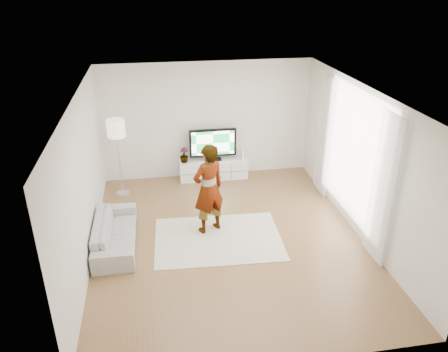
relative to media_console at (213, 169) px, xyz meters
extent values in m
plane|color=#9F6E48|center=(-0.11, -2.76, -0.23)|extent=(6.00, 6.00, 0.00)
plane|color=white|center=(-0.11, -2.76, 2.57)|extent=(6.00, 6.00, 0.00)
cube|color=silver|center=(-2.61, -2.76, 1.17)|extent=(0.02, 6.00, 2.80)
cube|color=silver|center=(2.39, -2.76, 1.17)|extent=(0.02, 6.00, 2.80)
cube|color=silver|center=(-0.11, 0.24, 1.17)|extent=(5.00, 0.02, 2.80)
cube|color=silver|center=(-0.11, -5.76, 1.17)|extent=(5.00, 0.02, 2.80)
cube|color=white|center=(2.37, -2.46, 1.22)|extent=(0.01, 2.60, 2.50)
cube|color=white|center=(2.29, -3.76, 1.12)|extent=(0.04, 0.70, 2.60)
cube|color=white|center=(2.29, -1.16, 1.12)|extent=(0.04, 0.70, 2.60)
cube|color=white|center=(0.00, 0.00, 0.00)|extent=(1.65, 0.46, 0.46)
cube|color=black|center=(0.00, -0.24, 0.00)|extent=(1.60, 0.00, 0.01)
cube|color=black|center=(-0.41, -0.24, 0.00)|extent=(0.01, 0.00, 0.41)
cube|color=black|center=(0.41, -0.24, 0.00)|extent=(0.01, 0.00, 0.41)
cube|color=black|center=(0.00, 0.03, 0.24)|extent=(0.40, 0.22, 0.02)
cube|color=black|center=(0.00, 0.03, 0.29)|extent=(0.08, 0.05, 0.08)
cube|color=black|center=(0.00, 0.03, 0.67)|extent=(1.13, 0.06, 0.68)
cube|color=#158838|center=(0.00, -0.01, 0.67)|extent=(1.03, 0.01, 0.58)
cube|color=white|center=(0.72, 0.00, 0.35)|extent=(0.06, 0.17, 0.23)
cube|color=#4CB2FF|center=(0.72, -0.09, 0.37)|extent=(0.01, 0.00, 0.13)
imported|color=#3F7238|center=(-0.70, 0.00, 0.42)|extent=(0.23, 0.23, 0.37)
cube|color=beige|center=(-0.31, -2.72, -0.23)|extent=(2.47, 1.83, 0.01)
imported|color=#334772|center=(-0.43, -2.38, 0.67)|extent=(0.77, 0.66, 1.79)
imported|color=#ACACA7|center=(-2.21, -2.61, 0.04)|extent=(0.73, 1.85, 0.54)
cylinder|color=silver|center=(-2.17, -0.49, -0.22)|extent=(0.30, 0.30, 0.02)
cylinder|color=silver|center=(-2.17, -0.49, 0.47)|extent=(0.04, 0.04, 1.36)
cylinder|color=white|center=(-2.17, -0.49, 1.34)|extent=(0.39, 0.39, 0.38)
camera|label=1|loc=(-1.36, -9.66, 4.39)|focal=35.00mm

